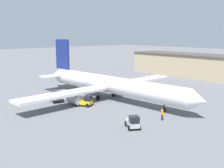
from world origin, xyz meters
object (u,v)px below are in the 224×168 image
object	(u,v)px
belt_loader_truck	(57,97)
airplane	(108,84)
ground_crew_worker	(162,114)
pushback_tug	(133,122)
baggage_tug	(86,101)

from	to	relation	value
belt_loader_truck	airplane	bearing A→B (deg)	74.38
ground_crew_worker	pushback_tug	distance (m)	6.14
airplane	baggage_tug	xyz separation A→B (m)	(1.65, -6.95, -2.10)
airplane	belt_loader_truck	distance (m)	10.63
belt_loader_truck	baggage_tug	bearing A→B (deg)	31.71
airplane	belt_loader_truck	xyz separation A→B (m)	(-4.64, -9.36, -1.98)
ground_crew_worker	pushback_tug	bearing A→B (deg)	87.75
ground_crew_worker	belt_loader_truck	size ratio (longest dim) A/B	0.54
airplane	pushback_tug	world-z (taller)	airplane
baggage_tug	pushback_tug	size ratio (longest dim) A/B	1.00
belt_loader_truck	pushback_tug	size ratio (longest dim) A/B	1.07
airplane	pushback_tug	distance (m)	18.90
baggage_tug	airplane	bearing A→B (deg)	73.58
ground_crew_worker	pushback_tug	xyz separation A→B (m)	(-0.32, -6.13, -0.06)
baggage_tug	belt_loader_truck	size ratio (longest dim) A/B	0.94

